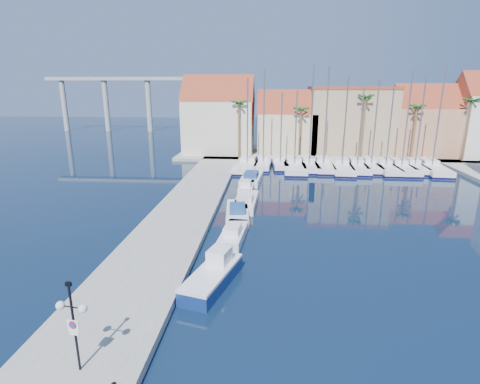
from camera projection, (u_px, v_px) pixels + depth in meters
name	position (u px, v px, depth m)	size (l,w,h in m)	color
ground	(281.00, 295.00, 22.33)	(260.00, 260.00, 0.00)	black
quay_west	(183.00, 213.00, 35.91)	(6.00, 77.00, 0.50)	gray
shore_north	(330.00, 154.00, 67.52)	(54.00, 16.00, 0.50)	gray
lamp_post	(72.00, 313.00, 15.00)	(1.39, 0.52, 4.12)	black
fishing_boat	(213.00, 275.00, 23.31)	(3.38, 6.02, 2.00)	navy
motorboat_west_0	(233.00, 234.00, 30.14)	(2.16, 5.49, 1.40)	white
motorboat_west_1	(237.00, 212.00, 35.33)	(2.60, 6.52, 1.40)	white
motorboat_west_2	(246.00, 201.00, 38.74)	(2.39, 6.67, 1.40)	white
motorboat_west_3	(246.00, 187.00, 44.25)	(1.73, 5.10, 1.40)	white
motorboat_west_4	(252.00, 178.00, 48.84)	(2.98, 7.58, 1.40)	white
sailboat_0	(248.00, 164.00, 56.98)	(4.05, 12.16, 13.15)	white
sailboat_1	(263.00, 163.00, 57.51)	(2.78, 8.84, 14.32)	white
sailboat_2	(280.00, 163.00, 57.51)	(2.63, 8.27, 11.19)	white
sailboat_3	(294.00, 165.00, 56.33)	(3.22, 12.06, 11.42)	white
sailboat_4	(308.00, 165.00, 56.40)	(2.92, 9.52, 14.95)	white
sailboat_5	(323.00, 165.00, 56.38)	(2.80, 10.25, 14.66)	white
sailboat_6	(341.00, 166.00, 55.37)	(3.54, 11.06, 13.29)	white
sailboat_7	(357.00, 166.00, 55.51)	(3.00, 9.96, 11.77)	white
sailboat_8	(371.00, 165.00, 56.12)	(3.32, 9.72, 12.92)	white
sailboat_9	(384.00, 167.00, 55.17)	(2.84, 10.40, 11.93)	white
sailboat_10	(400.00, 167.00, 54.98)	(2.94, 10.48, 14.30)	white
sailboat_11	(414.00, 166.00, 55.38)	(2.73, 8.92, 13.29)	white
sailboat_12	(430.00, 167.00, 54.95)	(3.83, 11.53, 14.56)	white
building_0	(219.00, 118.00, 66.41)	(12.30, 9.00, 13.50)	beige
building_1	(287.00, 126.00, 65.81)	(10.30, 8.00, 11.00)	#C9B78E
building_2	(350.00, 120.00, 65.66)	(14.20, 10.20, 11.50)	tan
building_3	(422.00, 124.00, 63.87)	(10.30, 8.00, 12.00)	#B2775A
palm_0	(239.00, 105.00, 60.61)	(2.60, 2.60, 10.15)	brown
palm_1	(301.00, 111.00, 60.09)	(2.60, 2.60, 9.15)	brown
palm_2	(366.00, 99.00, 58.80)	(2.60, 2.60, 11.15)	brown
palm_3	(417.00, 109.00, 58.56)	(2.60, 2.60, 9.65)	brown
palm_4	(471.00, 103.00, 57.69)	(2.60, 2.60, 10.65)	brown
viaduct	(130.00, 93.00, 101.23)	(48.00, 2.20, 14.45)	#9E9E99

